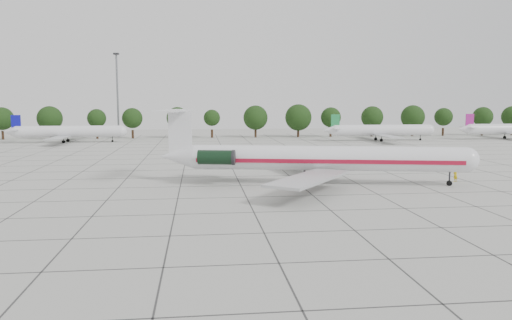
# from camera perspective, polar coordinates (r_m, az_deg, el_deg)

# --- Properties ---
(ground) EXTENTS (260.00, 260.00, 0.00)m
(ground) POSITION_cam_1_polar(r_m,az_deg,el_deg) (66.58, -1.76, -2.95)
(ground) COLOR #B6B5AE
(ground) RESTS_ON ground
(apron_joints) EXTENTS (170.00, 170.00, 0.02)m
(apron_joints) POSITION_cam_1_polar(r_m,az_deg,el_deg) (81.36, -2.65, -1.14)
(apron_joints) COLOR #383838
(apron_joints) RESTS_ON ground
(main_airliner) EXTENTS (42.68, 33.19, 10.11)m
(main_airliner) POSITION_cam_1_polar(r_m,az_deg,el_deg) (67.98, 6.12, 0.26)
(main_airliner) COLOR silver
(main_airliner) RESTS_ON ground
(ground_crew) EXTENTS (0.85, 0.74, 1.97)m
(ground_crew) POSITION_cam_1_polar(r_m,az_deg,el_deg) (74.97, 21.83, -1.57)
(ground_crew) COLOR gold
(ground_crew) RESTS_ON ground
(bg_airliner_b) EXTENTS (28.24, 27.20, 7.40)m
(bg_airliner_b) POSITION_cam_1_polar(r_m,az_deg,el_deg) (142.44, -20.65, 3.05)
(bg_airliner_b) COLOR silver
(bg_airliner_b) RESTS_ON ground
(bg_airliner_d) EXTENTS (28.24, 27.20, 7.40)m
(bg_airliner_d) POSITION_cam_1_polar(r_m,az_deg,el_deg) (143.17, 14.15, 3.30)
(bg_airliner_d) COLOR silver
(bg_airliner_d) RESTS_ON ground
(bg_airliner_e) EXTENTS (28.24, 27.20, 7.40)m
(bg_airliner_e) POSITION_cam_1_polar(r_m,az_deg,el_deg) (162.51, 27.25, 3.15)
(bg_airliner_e) COLOR silver
(bg_airliner_e) RESTS_ON ground
(tree_line) EXTENTS (249.86, 8.44, 10.22)m
(tree_line) POSITION_cam_1_polar(r_m,az_deg,el_deg) (150.60, -8.96, 4.76)
(tree_line) COLOR #332114
(tree_line) RESTS_ON ground
(floodlight_mast) EXTENTS (1.60, 1.60, 25.45)m
(floodlight_mast) POSITION_cam_1_polar(r_m,az_deg,el_deg) (159.30, -15.56, 7.70)
(floodlight_mast) COLOR slate
(floodlight_mast) RESTS_ON ground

